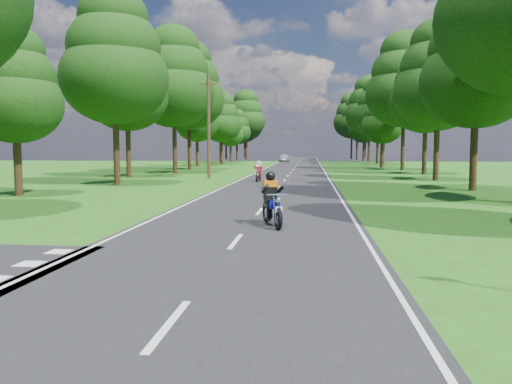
# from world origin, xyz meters

# --- Properties ---
(ground) EXTENTS (160.00, 160.00, 0.00)m
(ground) POSITION_xyz_m (0.00, 0.00, 0.00)
(ground) COLOR #275012
(ground) RESTS_ON ground
(main_road) EXTENTS (7.00, 140.00, 0.02)m
(main_road) POSITION_xyz_m (0.00, 50.00, 0.01)
(main_road) COLOR black
(main_road) RESTS_ON ground
(road_markings) EXTENTS (7.40, 140.00, 0.01)m
(road_markings) POSITION_xyz_m (-0.14, 48.13, 0.02)
(road_markings) COLOR silver
(road_markings) RESTS_ON main_road
(treeline) EXTENTS (40.00, 115.35, 14.78)m
(treeline) POSITION_xyz_m (1.43, 60.06, 8.25)
(treeline) COLOR black
(treeline) RESTS_ON ground
(telegraph_pole) EXTENTS (1.20, 0.26, 8.00)m
(telegraph_pole) POSITION_xyz_m (-6.00, 28.00, 4.07)
(telegraph_pole) COLOR #382616
(telegraph_pole) RESTS_ON ground
(rider_near_blue) EXTENTS (1.21, 2.07, 1.64)m
(rider_near_blue) POSITION_xyz_m (0.72, 4.66, 0.84)
(rider_near_blue) COLOR #0C0E8C
(rider_near_blue) RESTS_ON main_road
(rider_far_red) EXTENTS (0.67, 1.77, 1.45)m
(rider_far_red) POSITION_xyz_m (-1.76, 24.67, 0.75)
(rider_far_red) COLOR maroon
(rider_far_red) RESTS_ON main_road
(distant_car) EXTENTS (1.94, 4.17, 1.38)m
(distant_car) POSITION_xyz_m (-2.54, 75.07, 0.71)
(distant_car) COLOR silver
(distant_car) RESTS_ON main_road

